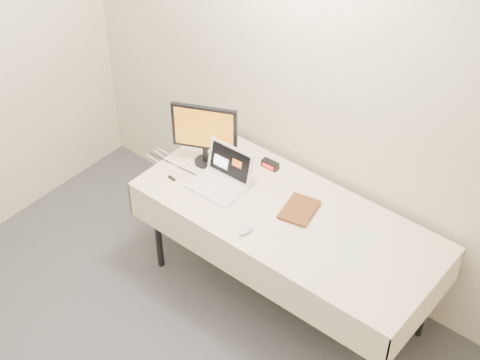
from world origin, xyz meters
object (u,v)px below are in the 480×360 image
Objects in this scene: book at (286,191)px; monitor at (205,131)px; laptop at (222,177)px; table at (288,222)px.

monitor is at bearing 166.84° from book.
laptop is at bearing -48.68° from monitor.
book is (0.64, -0.02, -0.13)m from monitor.
laptop is 0.31m from monitor.
book is at bearing 8.95° from laptop.
laptop is 1.36× the size of book.
monitor is (-0.22, 0.09, 0.19)m from laptop.
laptop is at bearing -175.64° from table.
book reaches higher than table.
table is 5.58× the size of laptop.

